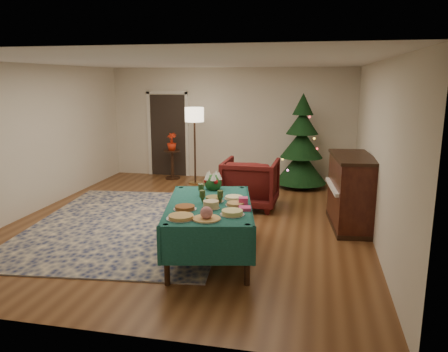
% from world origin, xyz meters
% --- Properties ---
extents(room_shell, '(7.00, 7.00, 7.00)m').
position_xyz_m(room_shell, '(0.00, 0.00, 1.35)').
color(room_shell, '#593319').
rests_on(room_shell, ground).
extents(doorway, '(1.08, 0.04, 2.16)m').
position_xyz_m(doorway, '(-1.60, 3.48, 1.10)').
color(doorway, black).
rests_on(doorway, ground).
extents(rug, '(3.63, 4.51, 0.02)m').
position_xyz_m(rug, '(-0.96, -0.41, 0.01)').
color(rug, '#131E48').
rests_on(rug, ground).
extents(buffet_table, '(1.53, 2.16, 0.76)m').
position_xyz_m(buffet_table, '(0.69, -1.44, 0.61)').
color(buffet_table, black).
rests_on(buffet_table, ground).
extents(platter_0, '(0.36, 0.36, 0.05)m').
position_xyz_m(platter_0, '(0.52, -2.17, 0.79)').
color(platter_0, silver).
rests_on(platter_0, buffet_table).
extents(platter_1, '(0.35, 0.35, 0.17)m').
position_xyz_m(platter_1, '(0.83, -2.14, 0.83)').
color(platter_1, silver).
rests_on(platter_1, buffet_table).
extents(platter_2, '(0.31, 0.31, 0.06)m').
position_xyz_m(platter_2, '(1.10, -1.89, 0.79)').
color(platter_2, silver).
rests_on(platter_2, buffet_table).
extents(platter_3, '(0.30, 0.30, 0.05)m').
position_xyz_m(platter_3, '(0.45, -1.80, 0.79)').
color(platter_3, silver).
rests_on(platter_3, buffet_table).
extents(platter_4, '(0.24, 0.24, 0.10)m').
position_xyz_m(platter_4, '(0.77, -1.67, 0.81)').
color(platter_4, silver).
rests_on(platter_4, buffet_table).
extents(platter_5, '(0.27, 0.27, 0.04)m').
position_xyz_m(platter_5, '(1.06, -1.47, 0.78)').
color(platter_5, silver).
rests_on(platter_5, buffet_table).
extents(platter_6, '(0.27, 0.27, 0.07)m').
position_xyz_m(platter_6, '(0.74, -1.35, 0.80)').
color(platter_6, silver).
rests_on(platter_6, buffet_table).
extents(platter_7, '(0.29, 0.29, 0.04)m').
position_xyz_m(platter_7, '(0.98, -1.16, 0.78)').
color(platter_7, silver).
rests_on(platter_7, buffet_table).
extents(goblet_0, '(0.08, 0.08, 0.18)m').
position_xyz_m(goblet_0, '(0.48, -1.09, 0.86)').
color(goblet_0, '#2D471E').
rests_on(goblet_0, buffet_table).
extents(goblet_1, '(0.08, 0.08, 0.18)m').
position_xyz_m(goblet_1, '(0.84, -1.41, 0.86)').
color(goblet_1, '#2D471E').
rests_on(goblet_1, buffet_table).
extents(goblet_2, '(0.08, 0.08, 0.18)m').
position_xyz_m(goblet_2, '(0.60, -1.45, 0.86)').
color(goblet_2, '#2D471E').
rests_on(goblet_2, buffet_table).
extents(napkin_stack, '(0.18, 0.18, 0.04)m').
position_xyz_m(napkin_stack, '(1.22, -1.64, 0.79)').
color(napkin_stack, '#D13A74').
rests_on(napkin_stack, buffet_table).
extents(gift_box, '(0.14, 0.14, 0.10)m').
position_xyz_m(gift_box, '(1.16, -1.41, 0.82)').
color(gift_box, '#E03E7C').
rests_on(gift_box, buffet_table).
extents(centerpiece, '(0.28, 0.28, 0.32)m').
position_xyz_m(centerpiece, '(0.56, -0.68, 0.90)').
color(centerpiece, '#1E4C1E').
rests_on(centerpiece, buffet_table).
extents(armchair, '(1.03, 0.97, 1.03)m').
position_xyz_m(armchair, '(0.88, 1.06, 0.52)').
color(armchair, '#4C1110').
rests_on(armchair, ground).
extents(floor_lamp, '(0.43, 0.43, 1.79)m').
position_xyz_m(floor_lamp, '(-0.68, 2.71, 1.52)').
color(floor_lamp, '#A57F3F').
rests_on(floor_lamp, ground).
extents(side_table, '(0.40, 0.40, 0.72)m').
position_xyz_m(side_table, '(-1.37, 3.08, 0.35)').
color(side_table, black).
rests_on(side_table, ground).
extents(potted_plant, '(0.24, 0.42, 0.24)m').
position_xyz_m(potted_plant, '(-1.37, 3.08, 0.84)').
color(potted_plant, red).
rests_on(potted_plant, side_table).
extents(christmas_tree, '(1.48, 1.48, 2.13)m').
position_xyz_m(christmas_tree, '(1.76, 2.90, 0.96)').
color(christmas_tree, black).
rests_on(christmas_tree, ground).
extents(piano, '(0.80, 1.46, 1.21)m').
position_xyz_m(piano, '(2.69, 0.26, 0.59)').
color(piano, black).
rests_on(piano, ground).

